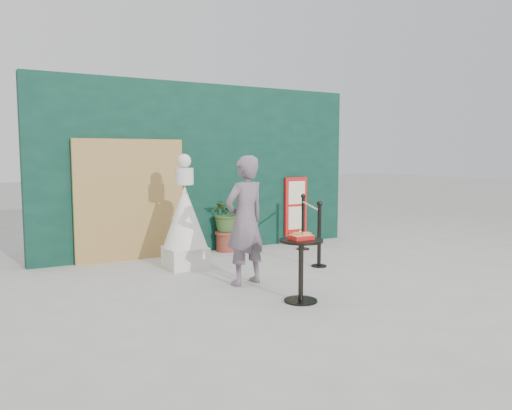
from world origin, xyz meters
TOP-DOWN VIEW (x-y plane):
  - ground at (0.00, 0.00)m, footprint 60.00×60.00m
  - back_wall at (0.00, 3.15)m, footprint 6.00×0.30m
  - bamboo_fence at (-1.40, 2.94)m, footprint 1.80×0.08m
  - woman at (-0.50, 0.61)m, footprint 0.71×0.54m
  - menu_board at (1.90, 2.95)m, footprint 0.50×0.07m
  - statue at (-0.83, 1.96)m, footprint 0.69×0.69m
  - cafe_table at (-0.31, -0.42)m, footprint 0.52×0.52m
  - food_basket at (-0.30, -0.42)m, footprint 0.26×0.19m
  - planter at (0.31, 2.83)m, footprint 0.61×0.53m
  - stanchion_barrier at (1.31, 1.63)m, footprint 0.84×1.54m

SIDE VIEW (x-z plane):
  - ground at x=0.00m, z-range 0.00..0.00m
  - stanchion_barrier at x=1.31m, z-range -0.02..1.01m
  - cafe_table at x=-0.31m, z-range 0.12..0.87m
  - planter at x=0.31m, z-range 0.08..1.13m
  - menu_board at x=1.90m, z-range 0.00..1.30m
  - statue at x=-0.83m, z-range -0.16..1.60m
  - food_basket at x=-0.30m, z-range 0.73..0.84m
  - woman at x=-0.50m, z-range 0.00..1.73m
  - bamboo_fence at x=-1.40m, z-range 0.00..2.00m
  - back_wall at x=0.00m, z-range 0.00..3.00m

